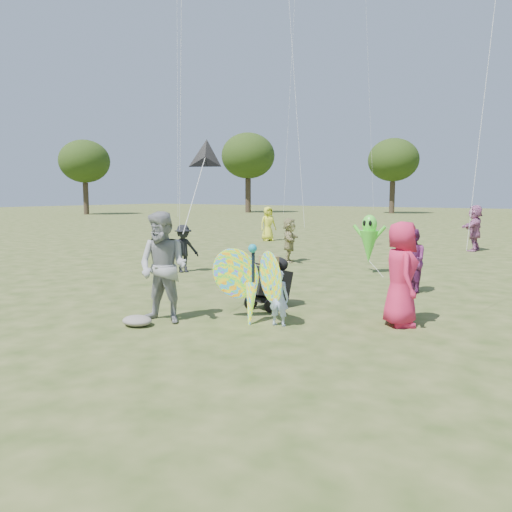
{
  "coord_description": "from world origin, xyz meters",
  "views": [
    {
      "loc": [
        5.29,
        -6.84,
        2.35
      ],
      "look_at": [
        -0.2,
        1.5,
        1.1
      ],
      "focal_mm": 35.0,
      "sensor_mm": 36.0,
      "label": 1
    }
  ],
  "objects": [
    {
      "name": "ground",
      "position": [
        0.0,
        0.0,
        0.0
      ],
      "size": [
        160.0,
        160.0,
        0.0
      ],
      "primitive_type": "plane",
      "color": "#51592B",
      "rests_on": "ground"
    },
    {
      "name": "child_girl",
      "position": [
        0.84,
        0.66,
        0.51
      ],
      "size": [
        0.4,
        0.3,
        1.01
      ],
      "primitive_type": "imported",
      "rotation": [
        0.0,
        0.0,
        3.3
      ],
      "color": "#B4CFFF",
      "rests_on": "ground"
    },
    {
      "name": "adult_man",
      "position": [
        -1.04,
        -0.29,
        1.02
      ],
      "size": [
        1.12,
        0.95,
        2.03
      ],
      "primitive_type": "imported",
      "rotation": [
        0.0,
        0.0,
        0.19
      ],
      "color": "#929397",
      "rests_on": "ground"
    },
    {
      "name": "grey_bag",
      "position": [
        -1.28,
        -0.73,
        0.09
      ],
      "size": [
        0.57,
        0.47,
        0.18
      ],
      "primitive_type": "ellipsoid",
      "color": "gray",
      "rests_on": "ground"
    },
    {
      "name": "crowd_a",
      "position": [
        2.64,
        1.87,
        0.94
      ],
      "size": [
        0.99,
        1.09,
        1.87
      ],
      "primitive_type": "imported",
      "rotation": [
        0.0,
        0.0,
        2.13
      ],
      "color": "#D0214B",
      "rests_on": "ground"
    },
    {
      "name": "crowd_b",
      "position": [
        -4.69,
        4.36,
        0.72
      ],
      "size": [
        0.91,
        1.07,
        1.43
      ],
      "primitive_type": "imported",
      "rotation": [
        0.0,
        0.0,
        1.07
      ],
      "color": "black",
      "rests_on": "ground"
    },
    {
      "name": "crowd_d",
      "position": [
        -3.14,
        8.06,
        0.76
      ],
      "size": [
        0.94,
        1.48,
        1.52
      ],
      "primitive_type": "imported",
      "rotation": [
        0.0,
        0.0,
        1.95
      ],
      "color": "tan",
      "rests_on": "ground"
    },
    {
      "name": "crowd_e",
      "position": [
        1.94,
        4.97,
        0.77
      ],
      "size": [
        0.91,
        0.95,
        1.54
      ],
      "primitive_type": "imported",
      "rotation": [
        0.0,
        0.0,
        5.32
      ],
      "color": "#69235B",
      "rests_on": "ground"
    },
    {
      "name": "crowd_g",
      "position": [
        -7.9,
        14.3,
        0.85
      ],
      "size": [
        0.89,
        0.99,
        1.7
      ],
      "primitive_type": "imported",
      "rotation": [
        0.0,
        0.0,
        1.03
      ],
      "color": "yellow",
      "rests_on": "ground"
    },
    {
      "name": "crowd_j",
      "position": [
        1.56,
        15.16,
        0.95
      ],
      "size": [
        0.74,
        1.81,
        1.9
      ],
      "primitive_type": "imported",
      "rotation": [
        0.0,
        0.0,
        4.61
      ],
      "color": "#B06598",
      "rests_on": "ground"
    },
    {
      "name": "jogging_stroller",
      "position": [
        -0.03,
        1.81,
        0.61
      ],
      "size": [
        0.78,
        1.15,
        1.09
      ],
      "rotation": [
        0.0,
        0.0,
        -0.44
      ],
      "color": "black",
      "rests_on": "ground"
    },
    {
      "name": "butterfly_kite",
      "position": [
        0.31,
        0.6,
        0.71
      ],
      "size": [
        1.74,
        0.75,
        1.65
      ],
      "color": "#E44424",
      "rests_on": "ground"
    },
    {
      "name": "delta_kite_rig",
      "position": [
        -1.57,
        1.6,
        3.11
      ],
      "size": [
        1.39,
        2.13,
        1.9
      ],
      "color": "black",
      "rests_on": "ground"
    },
    {
      "name": "alien_kite",
      "position": [
        0.04,
        7.19,
        0.97
      ],
      "size": [
        1.12,
        0.69,
        1.74
      ],
      "color": "#50E736",
      "rests_on": "ground"
    }
  ]
}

